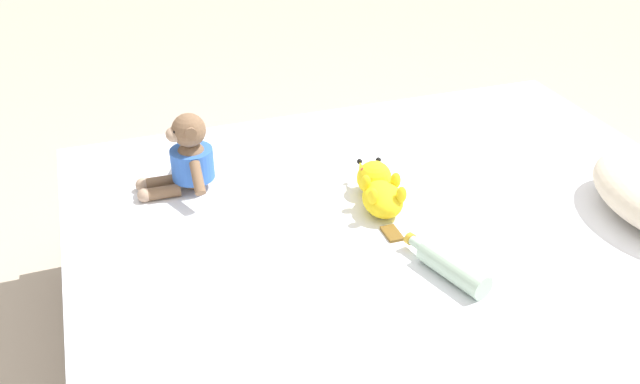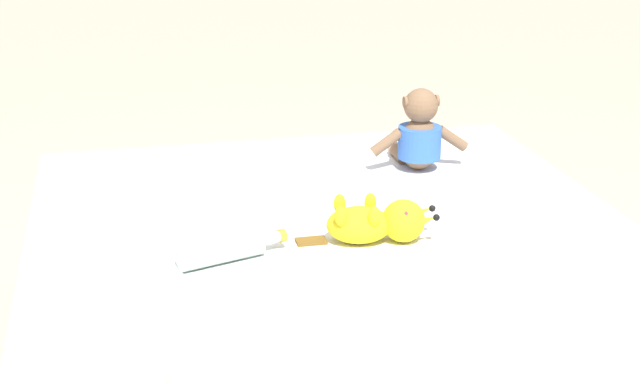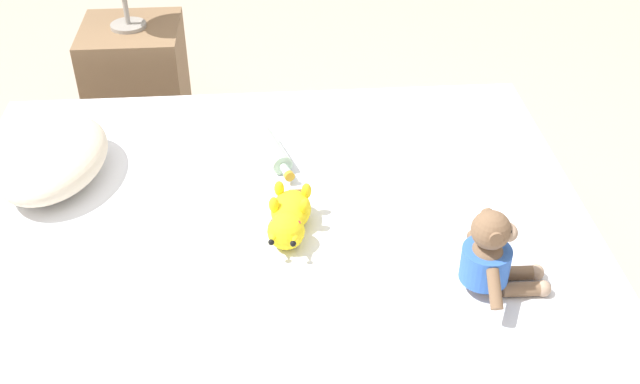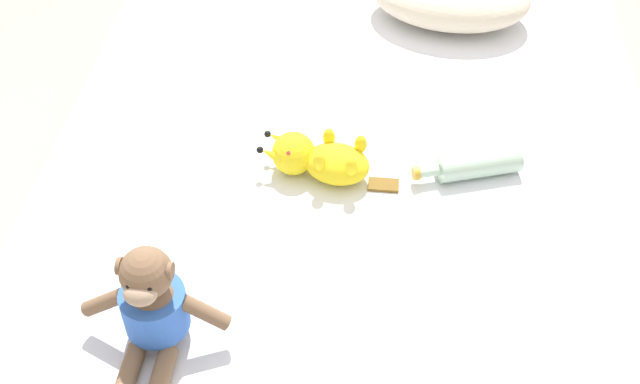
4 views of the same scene
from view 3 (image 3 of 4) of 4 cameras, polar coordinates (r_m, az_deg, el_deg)
name	(u,v)px [view 3 (image 3 of 4)]	position (r m, az deg, el deg)	size (l,w,h in m)	color
ground_plane	(276,332)	(2.47, -3.31, -10.39)	(16.00, 16.00, 0.00)	#B7A893
bed	(273,278)	(2.31, -3.50, -6.43)	(1.48, 1.85, 0.47)	#B2B2B7
pillow	(53,158)	(2.39, -19.37, 2.41)	(0.48, 0.36, 0.15)	beige
plush_monkey	(491,258)	(1.91, 12.63, -4.87)	(0.29, 0.23, 0.24)	brown
plush_yellow_creature	(289,218)	(2.06, -2.34, -1.96)	(0.33, 0.14, 0.10)	yellow
glass_bottle	(274,151)	(2.37, -3.49, 3.05)	(0.26, 0.12, 0.06)	#B2D1B7
nightstand	(138,88)	(3.29, -13.43, 7.59)	(0.39, 0.39, 0.54)	#846647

